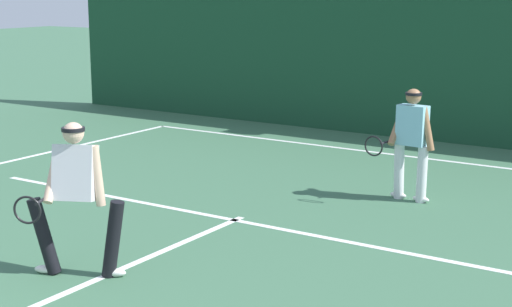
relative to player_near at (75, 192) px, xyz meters
The scene contains 7 objects.
court_line_baseline_far 7.72m from the player_near, 88.07° to the left, with size 10.82×0.10×0.01m, color white.
court_line_service 2.78m from the player_near, 84.35° to the left, with size 8.82×0.10×0.01m, color white.
court_line_centre 1.05m from the player_near, 59.07° to the right, with size 0.10×6.40×0.01m, color white.
player_near is the anchor object (origin of this frame).
player_far 5.16m from the player_near, 69.32° to the left, with size 0.85×0.84×1.64m.
tennis_ball 4.03m from the player_near, 130.79° to the left, with size 0.07×0.07×0.07m, color #D1E033.
back_fence_windscreen 9.38m from the player_near, 88.42° to the left, with size 18.26×0.12×3.49m, color #18432A.
Camera 1 is at (5.80, -2.19, 3.10)m, focal length 55.90 mm.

